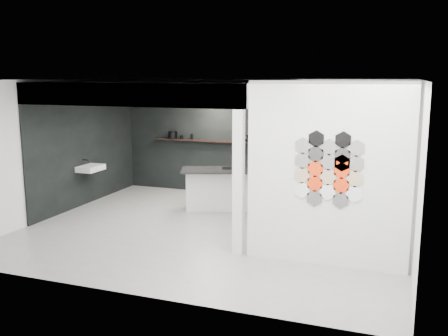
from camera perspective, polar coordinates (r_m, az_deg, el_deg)
floor at (r=9.48m, az=-1.20°, el=-7.15°), size 7.00×6.00×0.01m
partition_panel at (r=7.64m, az=11.73°, el=-0.80°), size 2.45×0.15×2.80m
bay_clad_back at (r=12.39m, az=-1.87°, el=2.61°), size 4.40×0.04×2.35m
bay_clad_left at (r=11.71m, az=-15.44°, el=1.78°), size 0.04×4.00×2.35m
bulkhead at (r=10.48m, az=-5.96°, el=8.68°), size 4.40×4.00×0.40m
corner_column at (r=8.00m, az=1.67°, el=-1.72°), size 0.16×0.16×2.35m
fascia_beam at (r=8.80m, az=-11.48°, el=8.21°), size 4.40×0.16×0.40m
wall_basin at (r=11.47m, az=-15.00°, el=-0.02°), size 0.40×0.60×0.12m
display_shelf at (r=12.24m, az=-1.62°, el=3.11°), size 3.00×0.15×0.04m
kitchen_island at (r=10.87m, az=-0.32°, el=-2.32°), size 1.84×1.25×1.36m
stockpot at (r=12.63m, az=-5.88°, el=3.79°), size 0.25×0.25×0.18m
kettle at (r=11.91m, az=2.68°, el=3.39°), size 0.26×0.26×0.17m
glass_bowl at (r=11.81m, az=4.40°, el=3.17°), size 0.15×0.15×0.11m
glass_vase at (r=11.81m, az=4.49°, el=3.25°), size 0.12×0.12×0.14m
bottle_dark at (r=12.42m, az=-3.73°, el=3.61°), size 0.06×0.06×0.14m
utensil_cup at (r=12.54m, az=-4.90°, el=3.55°), size 0.10×0.10×0.09m
hex_tile_cluster at (r=7.53m, az=11.91°, el=-0.15°), size 1.04×0.02×1.16m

